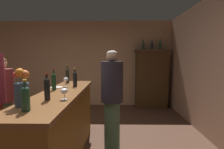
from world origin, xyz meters
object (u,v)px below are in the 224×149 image
(wine_bottle_rose, at_px, (26,97))
(display_bottle_center, at_px, (160,45))
(patron_in_navy, at_px, (2,98))
(display_bottle_left, at_px, (143,45))
(wine_bottle_riesling, at_px, (67,75))
(wine_glass_front, at_px, (66,80))
(flower_arrangement, at_px, (22,89))
(bartender, at_px, (112,98))
(bar_counter, at_px, (62,127))
(wine_bottle_chardonnay, at_px, (47,88))
(cheese_plate, at_px, (57,87))
(display_bottle_midleft, at_px, (152,45))
(wine_glass_mid, at_px, (64,92))
(wine_bottle_pinot, at_px, (54,81))
(display_cabinet, at_px, (151,78))
(wine_bottle_merlot, at_px, (75,78))

(wine_bottle_rose, relative_size, display_bottle_center, 0.92)
(patron_in_navy, bearing_deg, display_bottle_left, 50.00)
(wine_bottle_riesling, xyz_separation_m, wine_glass_front, (0.10, -0.43, -0.03))
(wine_bottle_rose, relative_size, flower_arrangement, 0.76)
(flower_arrangement, height_order, bartender, bartender)
(bar_counter, relative_size, wine_bottle_rose, 7.86)
(display_bottle_left, xyz_separation_m, bartender, (-0.88, -2.45, -0.98))
(wine_bottle_chardonnay, xyz_separation_m, bartender, (0.71, 0.71, -0.28))
(cheese_plate, height_order, display_bottle_midleft, display_bottle_midleft)
(wine_glass_mid, relative_size, cheese_plate, 0.68)
(display_bottle_left, xyz_separation_m, patron_in_navy, (-2.74, -2.26, -1.05))
(wine_bottle_pinot, bearing_deg, display_cabinet, 52.01)
(wine_glass_mid, relative_size, display_bottle_left, 0.44)
(wine_glass_front, bearing_deg, display_bottle_center, 47.01)
(wine_bottle_chardonnay, relative_size, display_bottle_midleft, 1.08)
(wine_bottle_pinot, bearing_deg, wine_bottle_chardonnay, -76.39)
(bar_counter, relative_size, flower_arrangement, 5.95)
(display_bottle_midleft, bearing_deg, wine_glass_mid, -118.13)
(cheese_plate, xyz_separation_m, display_bottle_left, (1.77, 2.38, 0.83))
(wine_bottle_rose, xyz_separation_m, wine_glass_mid, (0.22, 0.42, -0.03))
(wine_bottle_riesling, bearing_deg, wine_bottle_pinot, -90.30)
(wine_bottle_chardonnay, height_order, wine_bottle_merlot, wine_bottle_chardonnay)
(display_bottle_left, xyz_separation_m, display_bottle_midleft, (0.25, 0.00, -0.00))
(wine_bottle_riesling, height_order, wine_glass_front, wine_bottle_riesling)
(wine_bottle_merlot, height_order, wine_glass_front, wine_bottle_merlot)
(wine_bottle_pinot, xyz_separation_m, display_bottle_center, (2.24, 2.56, 0.72))
(wine_bottle_riesling, relative_size, wine_bottle_chardonnay, 1.13)
(bar_counter, relative_size, cheese_plate, 11.65)
(display_bottle_center, bearing_deg, wine_bottle_merlot, -131.50)
(wine_bottle_pinot, distance_m, display_bottle_left, 3.17)
(bar_counter, bearing_deg, wine_bottle_pinot, 134.87)
(flower_arrangement, bearing_deg, wine_bottle_rose, -52.73)
(wine_bottle_merlot, xyz_separation_m, display_bottle_left, (1.50, 2.26, 0.70))
(wine_bottle_riesling, xyz_separation_m, wine_glass_mid, (0.32, -1.26, -0.06))
(display_bottle_center, bearing_deg, bar_counter, -127.63)
(wine_glass_front, xyz_separation_m, cheese_plate, (-0.13, -0.09, -0.11))
(wine_bottle_pinot, distance_m, wine_glass_front, 0.29)
(wine_bottle_pinot, height_order, bartender, bartender)
(wine_bottle_chardonnay, xyz_separation_m, flower_arrangement, (-0.16, -0.22, 0.03))
(wine_bottle_riesling, height_order, wine_bottle_chardonnay, wine_bottle_riesling)
(display_cabinet, distance_m, display_bottle_left, 1.00)
(wine_bottle_merlot, relative_size, patron_in_navy, 0.20)
(display_bottle_left, height_order, patron_in_navy, display_bottle_left)
(wine_bottle_pinot, distance_m, display_bottle_center, 3.48)
(display_cabinet, relative_size, flower_arrangement, 4.65)
(wine_bottle_rose, xyz_separation_m, patron_in_navy, (-1.10, 1.28, -0.33))
(wine_bottle_merlot, distance_m, bartender, 0.71)
(cheese_plate, bearing_deg, wine_bottle_chardonnay, -77.57)
(flower_arrangement, bearing_deg, display_bottle_left, 62.68)
(wine_glass_mid, relative_size, display_bottle_midleft, 0.46)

